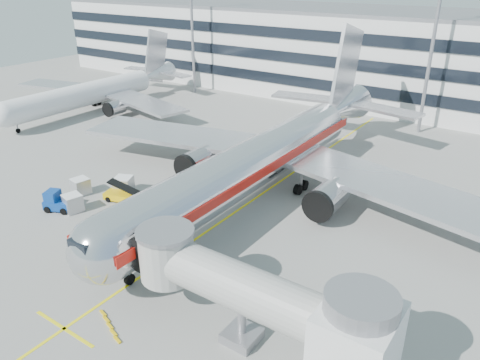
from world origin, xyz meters
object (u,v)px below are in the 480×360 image
Objects in this scene: belt_loader at (125,196)px; ramp_worker at (106,240)px; main_jet at (266,156)px; cargo_container_left at (81,186)px; baggage_tug at (57,202)px; cargo_container_front at (73,203)px; cargo_container_right at (124,185)px.

belt_loader reaches higher than ramp_worker.
main_jet is at bearing 41.22° from ramp_worker.
cargo_container_left is 12.13m from ramp_worker.
main_jet is 18.50m from ramp_worker.
baggage_tug is 3.92m from cargo_container_left.
cargo_container_front is (-13.50, -14.59, -3.35)m from main_jet.
ramp_worker is (8.07, -2.77, -0.03)m from cargo_container_front.
main_jet is at bearing 35.86° from cargo_container_right.
belt_loader is at bearing -39.57° from cargo_container_right.
main_jet is 10.69× the size of belt_loader.
main_jet is 15.26m from belt_loader.
ramp_worker is (9.54, -2.01, -0.05)m from baggage_tug.
cargo_container_front is at bearing -121.49° from belt_loader.
cargo_container_left is at bearing -144.24° from main_jet.
main_jet reaches higher than belt_loader.
baggage_tug is (-4.18, -5.17, 0.27)m from belt_loader.
cargo_container_right reaches higher than cargo_container_front.
belt_loader is at bearing 51.04° from baggage_tug.
belt_loader is 8.97m from ramp_worker.
belt_loader is (-10.79, -10.17, -3.60)m from main_jet.
main_jet reaches higher than ramp_worker.
belt_loader is at bearing 95.34° from ramp_worker.
main_jet is 26.73× the size of cargo_container_left.
main_jet reaches higher than cargo_container_right.
cargo_container_front is at bearing -132.77° from main_jet.
belt_loader reaches higher than cargo_container_left.
main_jet is 21.69m from baggage_tug.
cargo_container_right is (-12.32, -8.91, -3.28)m from main_jet.
main_jet reaches higher than cargo_container_front.
belt_loader is 1.51× the size of baggage_tug.
ramp_worker is at bearing -11.92° from baggage_tug.
baggage_tug is at bearing -152.98° from cargo_container_front.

